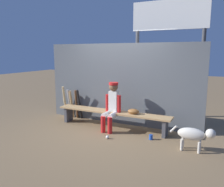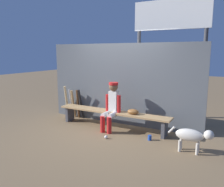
# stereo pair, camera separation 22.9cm
# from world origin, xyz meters

# --- Properties ---
(ground_plane) EXTENTS (30.00, 30.00, 0.00)m
(ground_plane) POSITION_xyz_m (0.00, 0.00, 0.00)
(ground_plane) COLOR brown
(chainlink_fence) EXTENTS (4.28, 0.03, 2.12)m
(chainlink_fence) POSITION_xyz_m (0.00, 0.46, 1.06)
(chainlink_fence) COLOR #595E63
(chainlink_fence) RESTS_ON ground_plane
(dugout_bench) EXTENTS (2.98, 0.36, 0.44)m
(dugout_bench) POSITION_xyz_m (0.00, 0.00, 0.35)
(dugout_bench) COLOR tan
(dugout_bench) RESTS_ON ground_plane
(player_seated) EXTENTS (0.41, 0.55, 1.17)m
(player_seated) POSITION_xyz_m (0.04, -0.11, 0.63)
(player_seated) COLOR silver
(player_seated) RESTS_ON ground_plane
(baseball_glove) EXTENTS (0.28, 0.20, 0.12)m
(baseball_glove) POSITION_xyz_m (0.57, 0.00, 0.50)
(baseball_glove) COLOR brown
(baseball_glove) RESTS_ON dugout_bench
(bat_aluminum_black) EXTENTS (0.08, 0.25, 0.86)m
(bat_aluminum_black) POSITION_xyz_m (-1.18, 0.30, 0.43)
(bat_aluminum_black) COLOR black
(bat_aluminum_black) RESTS_ON ground_plane
(bat_wood_dark) EXTENTS (0.09, 0.18, 0.83)m
(bat_wood_dark) POSITION_xyz_m (-1.31, 0.34, 0.42)
(bat_wood_dark) COLOR brown
(bat_wood_dark) RESTS_ON ground_plane
(bat_wood_tan) EXTENTS (0.09, 0.18, 0.81)m
(bat_wood_tan) POSITION_xyz_m (-1.48, 0.34, 0.40)
(bat_wood_tan) COLOR tan
(bat_wood_tan) RESTS_ON ground_plane
(bat_aluminum_silver) EXTENTS (0.10, 0.23, 0.84)m
(bat_aluminum_silver) POSITION_xyz_m (-1.58, 0.37, 0.42)
(bat_aluminum_silver) COLOR #B7B7BC
(bat_aluminum_silver) RESTS_ON ground_plane
(bat_wood_natural) EXTENTS (0.08, 0.21, 0.92)m
(bat_wood_natural) POSITION_xyz_m (-1.71, 0.32, 0.46)
(bat_wood_natural) COLOR tan
(bat_wood_natural) RESTS_ON ground_plane
(baseball) EXTENTS (0.07, 0.07, 0.07)m
(baseball) POSITION_xyz_m (0.23, -0.71, 0.04)
(baseball) COLOR white
(baseball) RESTS_ON ground_plane
(cup_on_ground) EXTENTS (0.08, 0.08, 0.11)m
(cup_on_ground) POSITION_xyz_m (1.11, -0.33, 0.06)
(cup_on_ground) COLOR #1E47AD
(cup_on_ground) RESTS_ON ground_plane
(cup_on_bench) EXTENTS (0.08, 0.08, 0.11)m
(cup_on_bench) POSITION_xyz_m (0.19, 0.06, 0.49)
(cup_on_bench) COLOR silver
(cup_on_bench) RESTS_ON dugout_bench
(scoreboard) EXTENTS (2.27, 0.27, 3.48)m
(scoreboard) POSITION_xyz_m (1.11, 1.30, 2.44)
(scoreboard) COLOR #3F3F42
(scoreboard) RESTS_ON ground_plane
(dog) EXTENTS (0.84, 0.20, 0.49)m
(dog) POSITION_xyz_m (2.03, -0.55, 0.34)
(dog) COLOR beige
(dog) RESTS_ON ground_plane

